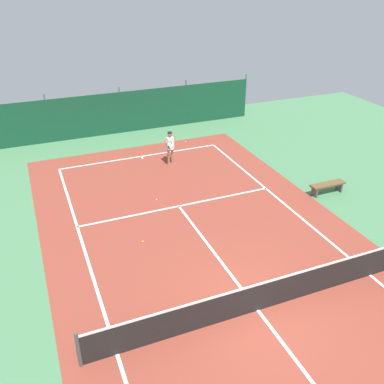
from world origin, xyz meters
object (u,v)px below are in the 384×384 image
tennis_net (259,297)px  courtside_bench (328,186)px  tennis_ball_midcourt (143,241)px  tennis_ball_by_sideline (186,142)px  tennis_ball_near_player (156,200)px  tennis_player (170,145)px

tennis_net → courtside_bench: size_ratio=6.33×
tennis_ball_midcourt → tennis_ball_by_sideline: 9.72m
tennis_ball_midcourt → tennis_ball_by_sideline: (4.95, 8.36, 0.00)m
tennis_ball_near_player → courtside_bench: courtside_bench is taller
tennis_ball_near_player → tennis_ball_by_sideline: 6.68m
tennis_net → tennis_ball_midcourt: size_ratio=153.33×
tennis_player → tennis_ball_near_player: 3.89m
tennis_net → tennis_ball_near_player: 7.27m
tennis_net → tennis_player: size_ratio=6.17×
tennis_ball_near_player → courtside_bench: size_ratio=0.04×
tennis_ball_near_player → courtside_bench: 7.36m
tennis_net → tennis_ball_near_player: bearing=95.6°
tennis_ball_by_sideline → courtside_bench: courtside_bench is taller
courtside_bench → tennis_ball_midcourt: bearing=-176.6°
tennis_net → courtside_bench: (6.31, 5.01, -0.14)m
tennis_ball_near_player → tennis_ball_by_sideline: size_ratio=1.00×
tennis_ball_near_player → tennis_ball_midcourt: bearing=-117.2°
tennis_ball_near_player → tennis_player: bearing=61.2°
tennis_player → tennis_ball_by_sideline: (1.73, 2.34, -0.93)m
tennis_net → courtside_bench: 8.06m
tennis_ball_midcourt → courtside_bench: bearing=3.4°
tennis_net → tennis_ball_midcourt: (-2.09, 4.51, -0.48)m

